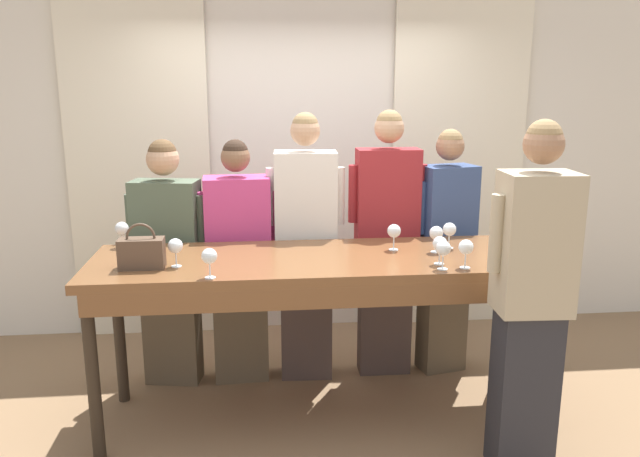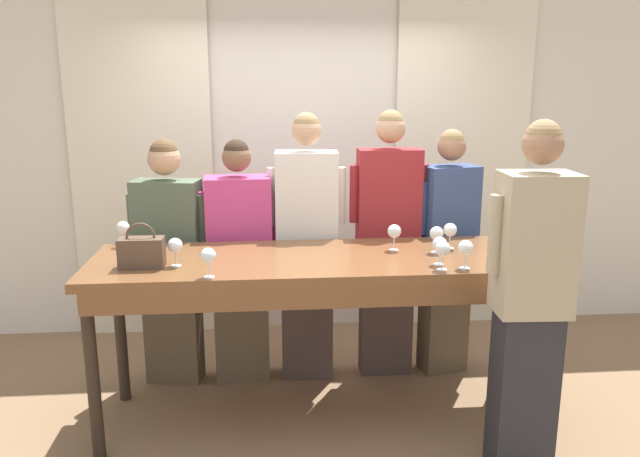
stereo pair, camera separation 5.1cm
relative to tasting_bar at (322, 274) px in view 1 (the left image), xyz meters
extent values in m
plane|color=#846647|center=(0.00, 0.02, -0.94)|extent=(18.00, 18.00, 0.00)
cube|color=silver|center=(0.00, 1.57, 0.46)|extent=(12.00, 0.06, 2.80)
cube|color=#EFE5C6|center=(-1.29, 1.51, 0.41)|extent=(1.10, 0.03, 2.69)
cube|color=#EFE5C6|center=(1.29, 1.51, 0.41)|extent=(1.10, 0.03, 2.69)
cube|color=brown|center=(0.00, 0.02, 0.07)|extent=(2.68, 0.81, 0.05)
cube|color=brown|center=(0.00, -0.37, -0.01)|extent=(2.57, 0.03, 0.12)
cylinder|color=#2D2319|center=(-1.27, -0.31, -0.44)|extent=(0.07, 0.07, 0.98)
cylinder|color=#2D2319|center=(1.27, -0.31, -0.44)|extent=(0.07, 0.07, 0.98)
cylinder|color=#2D2319|center=(-1.27, 0.36, -0.44)|extent=(0.07, 0.07, 0.98)
cylinder|color=#2D2319|center=(1.27, 0.36, -0.44)|extent=(0.07, 0.07, 0.98)
cylinder|color=black|center=(1.25, -0.02, 0.21)|extent=(0.07, 0.07, 0.22)
cone|color=black|center=(1.25, -0.02, 0.34)|extent=(0.07, 0.07, 0.04)
cylinder|color=black|center=(1.25, -0.02, 0.39)|extent=(0.03, 0.03, 0.07)
cylinder|color=white|center=(1.25, -0.02, 0.20)|extent=(0.07, 0.07, 0.09)
cube|color=brown|center=(-1.00, -0.11, 0.18)|extent=(0.24, 0.12, 0.17)
torus|color=brown|center=(-1.00, -0.11, 0.27)|extent=(0.16, 0.01, 0.16)
cylinder|color=white|center=(0.45, 0.13, 0.10)|extent=(0.06, 0.06, 0.00)
cylinder|color=white|center=(0.45, 0.13, 0.14)|extent=(0.01, 0.01, 0.08)
sphere|color=white|center=(0.45, 0.13, 0.22)|extent=(0.08, 0.08, 0.08)
sphere|color=maroon|center=(0.45, 0.13, 0.21)|extent=(0.05, 0.05, 0.05)
cylinder|color=white|center=(0.63, -0.30, 0.10)|extent=(0.06, 0.06, 0.00)
cylinder|color=white|center=(0.63, -0.30, 0.14)|extent=(0.01, 0.01, 0.08)
sphere|color=white|center=(0.63, -0.30, 0.22)|extent=(0.08, 0.08, 0.08)
sphere|color=maroon|center=(0.63, -0.30, 0.21)|extent=(0.05, 0.05, 0.05)
cylinder|color=white|center=(-1.20, 0.36, 0.10)|extent=(0.06, 0.06, 0.00)
cylinder|color=white|center=(-1.20, 0.36, 0.14)|extent=(0.01, 0.01, 0.08)
sphere|color=white|center=(-1.20, 0.36, 0.22)|extent=(0.08, 0.08, 0.08)
cylinder|color=white|center=(0.76, -0.28, 0.10)|extent=(0.06, 0.06, 0.00)
cylinder|color=white|center=(0.76, -0.28, 0.14)|extent=(0.01, 0.01, 0.08)
sphere|color=white|center=(0.76, -0.28, 0.22)|extent=(0.08, 0.08, 0.08)
cylinder|color=white|center=(-0.62, -0.32, 0.10)|extent=(0.06, 0.06, 0.00)
cylinder|color=white|center=(-0.62, -0.32, 0.14)|extent=(0.01, 0.01, 0.08)
sphere|color=white|center=(-0.62, -0.32, 0.22)|extent=(0.08, 0.08, 0.08)
cylinder|color=white|center=(-0.82, -0.10, 0.10)|extent=(0.06, 0.06, 0.00)
cylinder|color=white|center=(-0.82, -0.10, 0.14)|extent=(0.01, 0.01, 0.08)
sphere|color=white|center=(-0.82, -0.10, 0.22)|extent=(0.08, 0.08, 0.08)
sphere|color=maroon|center=(-0.82, -0.10, 0.21)|extent=(0.05, 0.05, 0.05)
cylinder|color=white|center=(0.80, 0.13, 0.10)|extent=(0.06, 0.06, 0.00)
cylinder|color=white|center=(0.80, 0.13, 0.14)|extent=(0.01, 0.01, 0.08)
sphere|color=white|center=(0.80, 0.13, 0.22)|extent=(0.08, 0.08, 0.08)
sphere|color=maroon|center=(0.80, 0.13, 0.21)|extent=(0.05, 0.05, 0.05)
cylinder|color=white|center=(0.69, 0.05, 0.10)|extent=(0.06, 0.06, 0.00)
cylinder|color=white|center=(0.69, 0.05, 0.14)|extent=(0.01, 0.01, 0.08)
sphere|color=white|center=(0.69, 0.05, 0.22)|extent=(0.08, 0.08, 0.08)
cylinder|color=white|center=(0.64, -0.20, 0.10)|extent=(0.06, 0.06, 0.00)
cylinder|color=white|center=(0.64, -0.20, 0.14)|extent=(0.01, 0.01, 0.08)
sphere|color=white|center=(0.64, -0.20, 0.22)|extent=(0.08, 0.08, 0.08)
cube|color=brown|center=(-0.97, 0.61, -0.54)|extent=(0.39, 0.25, 0.79)
cube|color=#4C5B47|center=(-0.97, 0.61, 0.16)|extent=(0.46, 0.29, 0.62)
sphere|color=tan|center=(-0.97, 0.61, 0.61)|extent=(0.21, 0.21, 0.21)
sphere|color=brown|center=(-0.97, 0.61, 0.65)|extent=(0.19, 0.19, 0.19)
cylinder|color=#4C5B47|center=(-0.74, 0.57, 0.21)|extent=(0.08, 0.08, 0.34)
cylinder|color=#4C5B47|center=(-1.20, 0.66, 0.21)|extent=(0.08, 0.08, 0.34)
cube|color=brown|center=(-0.50, 0.61, -0.54)|extent=(0.38, 0.23, 0.80)
cube|color=#C63D7A|center=(-0.50, 0.61, 0.18)|extent=(0.44, 0.28, 0.63)
sphere|color=brown|center=(-0.50, 0.61, 0.62)|extent=(0.19, 0.19, 0.19)
sphere|color=#332319|center=(-0.50, 0.61, 0.65)|extent=(0.17, 0.17, 0.17)
cylinder|color=#C63D7A|center=(-0.27, 0.63, 0.22)|extent=(0.07, 0.07, 0.35)
cylinder|color=#C63D7A|center=(-0.74, 0.60, 0.22)|extent=(0.07, 0.07, 0.35)
cube|color=#473833|center=(-0.05, 0.61, -0.49)|extent=(0.36, 0.24, 0.89)
cube|color=silver|center=(-0.05, 0.61, 0.30)|extent=(0.42, 0.28, 0.70)
sphere|color=tan|center=(-0.05, 0.61, 0.79)|extent=(0.20, 0.20, 0.20)
sphere|color=#93754C|center=(-0.05, 0.61, 0.82)|extent=(0.17, 0.17, 0.17)
cylinder|color=silver|center=(0.18, 0.60, 0.35)|extent=(0.07, 0.07, 0.39)
cylinder|color=silver|center=(-0.27, 0.63, 0.35)|extent=(0.07, 0.07, 0.39)
cube|color=#473833|center=(0.51, 0.61, -0.49)|extent=(0.36, 0.17, 0.89)
cube|color=maroon|center=(0.51, 0.61, 0.31)|extent=(0.43, 0.21, 0.71)
sphere|color=tan|center=(0.51, 0.61, 0.80)|extent=(0.20, 0.20, 0.20)
sphere|color=#93754C|center=(0.51, 0.61, 0.84)|extent=(0.17, 0.17, 0.17)
cylinder|color=maroon|center=(0.74, 0.61, 0.36)|extent=(0.07, 0.07, 0.39)
cylinder|color=maroon|center=(0.28, 0.62, 0.36)|extent=(0.07, 0.07, 0.39)
cube|color=brown|center=(0.93, 0.61, -0.52)|extent=(0.35, 0.26, 0.83)
cube|color=#334775|center=(0.93, 0.61, 0.22)|extent=(0.41, 0.30, 0.65)
sphere|color=#9E7051|center=(0.93, 0.61, 0.68)|extent=(0.19, 0.19, 0.19)
sphere|color=#93754C|center=(0.93, 0.61, 0.71)|extent=(0.17, 0.17, 0.17)
cylinder|color=#334775|center=(1.13, 0.66, 0.27)|extent=(0.08, 0.08, 0.36)
cylinder|color=#334775|center=(0.73, 0.57, 0.27)|extent=(0.08, 0.08, 0.36)
cube|color=#28282D|center=(1.00, -0.61, -0.49)|extent=(0.32, 0.24, 0.90)
cube|color=tan|center=(1.00, -0.61, 0.32)|extent=(0.37, 0.29, 0.71)
sphere|color=#9E7051|center=(1.00, -0.61, 0.81)|extent=(0.20, 0.20, 0.20)
sphere|color=#93754C|center=(1.00, -0.61, 0.84)|extent=(0.17, 0.17, 0.17)
cylinder|color=tan|center=(0.80, -0.60, 0.37)|extent=(0.07, 0.07, 0.39)
cylinder|color=tan|center=(1.20, -0.62, 0.37)|extent=(0.07, 0.07, 0.39)
camera|label=1|loc=(-0.36, -3.48, 1.10)|focal=35.00mm
camera|label=2|loc=(-0.31, -3.48, 1.10)|focal=35.00mm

